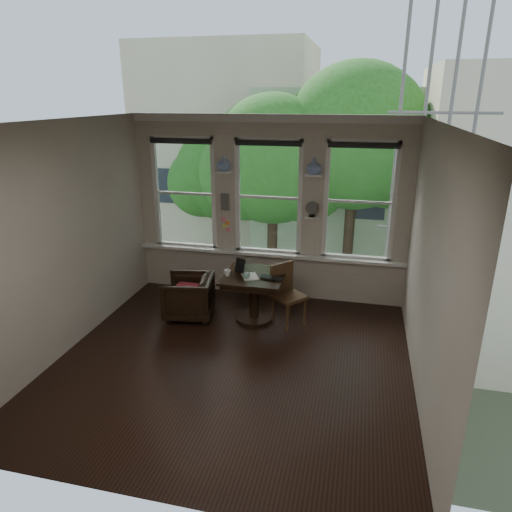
% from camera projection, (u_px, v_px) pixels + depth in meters
% --- Properties ---
extents(ground, '(4.50, 4.50, 0.00)m').
position_uv_depth(ground, '(233.00, 361.00, 5.94)').
color(ground, black).
rests_on(ground, ground).
extents(ceiling, '(4.50, 4.50, 0.00)m').
position_uv_depth(ceiling, '(228.00, 122.00, 4.94)').
color(ceiling, silver).
rests_on(ceiling, ground).
extents(wall_back, '(4.50, 0.00, 4.50)m').
position_uv_depth(wall_back, '(269.00, 209.00, 7.51)').
color(wall_back, beige).
rests_on(wall_back, ground).
extents(wall_front, '(4.50, 0.00, 4.50)m').
position_uv_depth(wall_front, '(146.00, 348.00, 3.37)').
color(wall_front, beige).
rests_on(wall_front, ground).
extents(wall_left, '(0.00, 4.50, 4.50)m').
position_uv_depth(wall_left, '(64.00, 240.00, 5.92)').
color(wall_left, beige).
rests_on(wall_left, ground).
extents(wall_right, '(0.00, 4.50, 4.50)m').
position_uv_depth(wall_right, '(430.00, 267.00, 4.96)').
color(wall_right, beige).
rests_on(wall_right, ground).
extents(window_left, '(1.10, 0.12, 1.90)m').
position_uv_depth(window_left, '(185.00, 193.00, 7.75)').
color(window_left, white).
rests_on(window_left, ground).
extents(window_center, '(1.10, 0.12, 1.90)m').
position_uv_depth(window_center, '(269.00, 197.00, 7.44)').
color(window_center, white).
rests_on(window_center, ground).
extents(window_right, '(1.10, 0.12, 1.90)m').
position_uv_depth(window_right, '(360.00, 202.00, 7.13)').
color(window_right, white).
rests_on(window_right, ground).
extents(shelf_left, '(0.26, 0.16, 0.03)m').
position_uv_depth(shelf_left, '(224.00, 172.00, 7.37)').
color(shelf_left, white).
rests_on(shelf_left, ground).
extents(shelf_right, '(0.26, 0.16, 0.03)m').
position_uv_depth(shelf_right, '(314.00, 175.00, 7.06)').
color(shelf_right, white).
rests_on(shelf_right, ground).
extents(intercom, '(0.14, 0.06, 0.28)m').
position_uv_depth(intercom, '(225.00, 202.00, 7.56)').
color(intercom, '#59544F').
rests_on(intercom, ground).
extents(sticky_notes, '(0.16, 0.01, 0.24)m').
position_uv_depth(sticky_notes, '(226.00, 222.00, 7.68)').
color(sticky_notes, pink).
rests_on(sticky_notes, ground).
extents(desk_fan, '(0.20, 0.20, 0.24)m').
position_uv_depth(desk_fan, '(312.00, 211.00, 7.23)').
color(desk_fan, '#59544F').
rests_on(desk_fan, ground).
extents(vase_left, '(0.24, 0.24, 0.25)m').
position_uv_depth(vase_left, '(224.00, 163.00, 7.32)').
color(vase_left, white).
rests_on(vase_left, shelf_left).
extents(vase_right, '(0.24, 0.24, 0.25)m').
position_uv_depth(vase_right, '(314.00, 166.00, 7.01)').
color(vase_right, white).
rests_on(vase_right, shelf_right).
extents(table, '(0.90, 0.90, 0.75)m').
position_uv_depth(table, '(254.00, 298.00, 6.90)').
color(table, black).
rests_on(table, ground).
extents(armchair_left, '(0.84, 0.82, 0.66)m').
position_uv_depth(armchair_left, '(189.00, 297.00, 7.04)').
color(armchair_left, black).
rests_on(armchair_left, ground).
extents(cushion_red, '(0.45, 0.45, 0.06)m').
position_uv_depth(cushion_red, '(188.00, 290.00, 7.00)').
color(cushion_red, maroon).
rests_on(cushion_red, armchair_left).
extents(side_chair_right, '(0.59, 0.59, 0.92)m').
position_uv_depth(side_chair_right, '(289.00, 296.00, 6.76)').
color(side_chair_right, '#422817').
rests_on(side_chair_right, ground).
extents(laptop, '(0.41, 0.32, 0.03)m').
position_uv_depth(laptop, '(269.00, 279.00, 6.58)').
color(laptop, black).
rests_on(laptop, table).
extents(mug, '(0.12, 0.12, 0.10)m').
position_uv_depth(mug, '(227.00, 273.00, 6.72)').
color(mug, white).
rests_on(mug, table).
extents(drinking_glass, '(0.13, 0.13, 0.09)m').
position_uv_depth(drinking_glass, '(246.00, 276.00, 6.63)').
color(drinking_glass, white).
rests_on(drinking_glass, table).
extents(tablet, '(0.18, 0.13, 0.22)m').
position_uv_depth(tablet, '(240.00, 266.00, 6.83)').
color(tablet, black).
rests_on(tablet, table).
extents(papers, '(0.33, 0.37, 0.00)m').
position_uv_depth(papers, '(250.00, 276.00, 6.71)').
color(papers, silver).
rests_on(papers, table).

